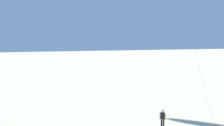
# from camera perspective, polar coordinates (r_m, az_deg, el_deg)

# --- Properties ---
(person_far_watcher) EXTENTS (0.35, 0.42, 1.68)m
(person_far_watcher) POSITION_cam_1_polar(r_m,az_deg,el_deg) (19.12, 12.82, -13.69)
(person_far_watcher) COLOR black
(person_far_watcher) RESTS_ON ground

